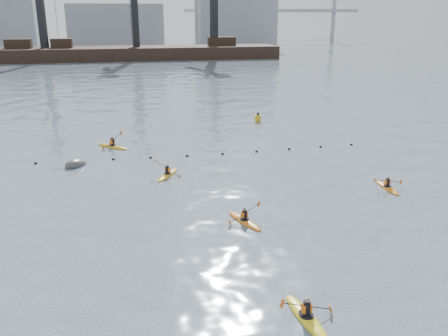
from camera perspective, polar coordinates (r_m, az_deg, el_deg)
The scene contains 11 objects.
ground at distance 19.41m, azimuth 1.71°, elevation -17.75°, with size 400.00×400.00×0.00m, color #36454E.
float_line at distance 39.59m, azimuth -6.66°, elevation 1.42°, with size 33.24×0.73×0.24m.
barge_pier at distance 125.65m, azimuth -10.55°, elevation 13.60°, with size 72.00×19.30×29.50m.
skyline at distance 165.64m, azimuth -10.29°, elevation 17.21°, with size 141.00×28.00×22.00m.
kayaker_0 at distance 27.24m, azimuth 2.47°, elevation -6.30°, with size 2.06×3.13×1.16m.
kayaker_1 at distance 19.64m, azimuth 9.86°, elevation -17.19°, with size 2.29×3.38×1.23m.
kayaker_3 at distance 34.97m, azimuth -6.80°, elevation -0.76°, with size 2.11×3.03×1.34m.
kayaker_4 at distance 34.11m, azimuth 19.02°, elevation -2.17°, with size 2.04×3.02×0.96m.
kayaker_5 at distance 43.19m, azimuth -13.24°, elevation 2.58°, with size 3.01×2.98×1.38m.
mooring_buoy at distance 38.80m, azimuth -17.36°, elevation 0.29°, with size 2.10×1.24×1.05m, color #3A3C3E.
nav_buoy at distance 52.28m, azimuth 4.10°, elevation 6.01°, with size 0.67×0.67×1.23m.
Camera 1 is at (-3.78, -15.24, 11.40)m, focal length 38.00 mm.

